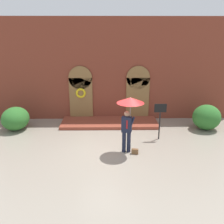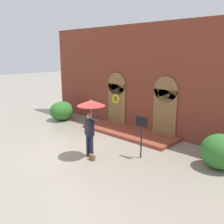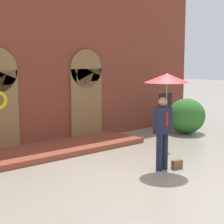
# 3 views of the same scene
# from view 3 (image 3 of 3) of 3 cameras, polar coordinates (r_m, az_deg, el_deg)

# --- Properties ---
(ground_plane) EXTENTS (80.00, 80.00, 0.00)m
(ground_plane) POSITION_cam_3_polar(r_m,az_deg,el_deg) (9.10, 3.38, -9.21)
(ground_plane) COLOR gray
(building_facade) EXTENTS (14.00, 2.30, 5.60)m
(building_facade) POSITION_cam_3_polar(r_m,az_deg,el_deg) (12.00, -10.84, 7.74)
(building_facade) COLOR brown
(building_facade) RESTS_ON ground
(person_with_umbrella) EXTENTS (1.10, 1.10, 2.36)m
(person_with_umbrella) POSITION_cam_3_polar(r_m,az_deg,el_deg) (9.13, 8.20, 3.02)
(person_with_umbrella) COLOR #191E33
(person_with_umbrella) RESTS_ON ground
(handbag) EXTENTS (0.30, 0.17, 0.22)m
(handbag) POSITION_cam_3_polar(r_m,az_deg,el_deg) (9.51, 9.89, -7.87)
(handbag) COLOR brown
(handbag) RESTS_ON ground
(sign_post) EXTENTS (0.56, 0.06, 1.72)m
(sign_post) POSITION_cam_3_polar(r_m,az_deg,el_deg) (11.20, 8.08, 0.03)
(sign_post) COLOR black
(sign_post) RESTS_ON ground
(shrub_right) EXTENTS (1.41, 1.35, 1.29)m
(shrub_right) POSITION_cam_3_polar(r_m,az_deg,el_deg) (14.09, 11.29, -0.58)
(shrub_right) COLOR #2D6B28
(shrub_right) RESTS_ON ground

